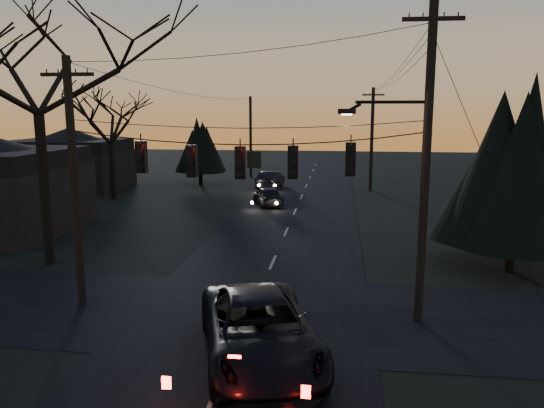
# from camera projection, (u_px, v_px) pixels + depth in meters

# --- Properties ---
(main_road) EXTENTS (8.00, 120.00, 0.02)m
(main_road) POSITION_uv_depth(u_px,v_px,m) (282.00, 241.00, 27.64)
(main_road) COLOR black
(main_road) RESTS_ON ground
(cross_road) EXTENTS (60.00, 7.00, 0.02)m
(cross_road) POSITION_uv_depth(u_px,v_px,m) (251.00, 313.00, 17.88)
(cross_road) COLOR black
(cross_road) RESTS_ON ground
(utility_pole_right) EXTENTS (5.00, 0.30, 10.00)m
(utility_pole_right) POSITION_uv_depth(u_px,v_px,m) (418.00, 321.00, 17.20)
(utility_pole_right) COLOR black
(utility_pole_right) RESTS_ON ground
(utility_pole_left) EXTENTS (1.80, 0.30, 8.50)m
(utility_pole_left) POSITION_uv_depth(u_px,v_px,m) (82.00, 305.00, 18.62)
(utility_pole_left) COLOR black
(utility_pole_left) RESTS_ON ground
(utility_pole_far_r) EXTENTS (1.80, 0.30, 8.50)m
(utility_pole_far_r) POSITION_uv_depth(u_px,v_px,m) (370.00, 191.00, 44.53)
(utility_pole_far_r) COLOR black
(utility_pole_far_r) RESTS_ON ground
(utility_pole_far_l) EXTENTS (0.30, 0.30, 8.00)m
(utility_pole_far_l) POSITION_uv_depth(u_px,v_px,m) (251.00, 176.00, 53.77)
(utility_pole_far_l) COLOR black
(utility_pole_far_l) RESTS_ON ground
(span_signal_assembly) EXTENTS (11.50, 0.44, 1.67)m
(span_signal_assembly) POSITION_uv_depth(u_px,v_px,m) (242.00, 160.00, 16.99)
(span_signal_assembly) COLOR black
(span_signal_assembly) RESTS_ON ground
(bare_tree_left) EXTENTS (9.14, 9.14, 13.14)m
(bare_tree_left) POSITION_uv_depth(u_px,v_px,m) (34.00, 50.00, 21.96)
(bare_tree_left) COLOR black
(bare_tree_left) RESTS_ON ground
(evergreen_right) EXTENTS (4.55, 4.55, 7.20)m
(evergreen_right) POSITION_uv_depth(u_px,v_px,m) (517.00, 173.00, 21.80)
(evergreen_right) COLOR black
(evergreen_right) RESTS_ON ground
(bare_tree_dist) EXTENTS (6.92, 6.92, 8.33)m
(bare_tree_dist) POSITION_uv_depth(u_px,v_px,m) (110.00, 122.00, 39.30)
(bare_tree_dist) COLOR black
(bare_tree_dist) RESTS_ON ground
(evergreen_dist) EXTENTS (3.62, 3.62, 5.52)m
(evergreen_dist) POSITION_uv_depth(u_px,v_px,m) (200.00, 148.00, 47.43)
(evergreen_dist) COLOR black
(evergreen_dist) RESTS_ON ground
(house_left_far) EXTENTS (9.00, 7.00, 5.20)m
(house_left_far) POSITION_uv_depth(u_px,v_px,m) (70.00, 158.00, 45.27)
(house_left_far) COLOR black
(house_left_far) RESTS_ON ground
(suv_near) EXTENTS (4.61, 6.88, 1.75)m
(suv_near) POSITION_uv_depth(u_px,v_px,m) (259.00, 331.00, 14.34)
(suv_near) COLOR black
(suv_near) RESTS_ON ground
(sedan_oncoming_a) EXTENTS (2.87, 4.32, 1.37)m
(sedan_oncoming_a) POSITION_uv_depth(u_px,v_px,m) (268.00, 196.00, 37.61)
(sedan_oncoming_a) COLOR black
(sedan_oncoming_a) RESTS_ON ground
(sedan_oncoming_b) EXTENTS (2.07, 4.62, 1.47)m
(sedan_oncoming_b) POSITION_uv_depth(u_px,v_px,m) (270.00, 180.00, 45.71)
(sedan_oncoming_b) COLOR black
(sedan_oncoming_b) RESTS_ON ground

